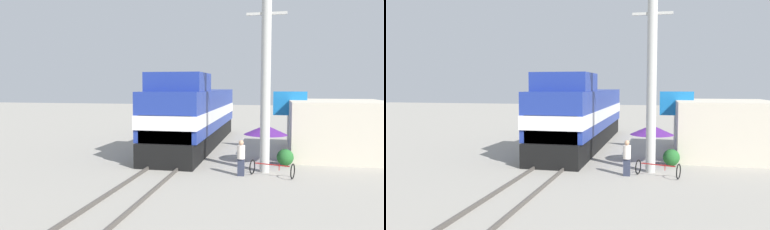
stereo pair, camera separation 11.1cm
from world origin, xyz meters
The scene contains 11 objects.
ground_plane centered at (0.00, 0.00, 0.00)m, with size 120.00×120.00×0.00m, color gray.
rail_near centered at (-0.72, 0.00, 0.07)m, with size 0.08×32.46×0.15m, color #4C4742.
rail_far centered at (0.72, 0.00, 0.07)m, with size 0.08×32.46×0.15m, color #4C4742.
locomotive centered at (0.00, 4.85, 2.01)m, with size 3.17×15.91×4.67m.
utility_pole centered at (4.68, -1.93, 4.13)m, with size 1.80×0.44×8.17m.
vendor_umbrella centered at (4.67, -0.01, 1.74)m, with size 2.20×2.20×1.99m.
billboard_sign centered at (6.00, 3.81, 2.70)m, with size 1.97×0.12×3.63m.
shrub_cluster centered at (5.65, -0.29, 0.42)m, with size 0.83×0.83×0.83m, color #236028.
person_bystander centered at (3.69, -2.91, 0.85)m, with size 0.34×0.34×1.59m.
bicycle centered at (5.03, -2.76, 0.34)m, with size 1.97×1.18×0.67m.
building_block_distant centered at (8.61, 3.41, 1.56)m, with size 5.30×6.70×3.13m, color beige.
Camera 1 is at (5.06, -19.25, 3.95)m, focal length 35.00 mm.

